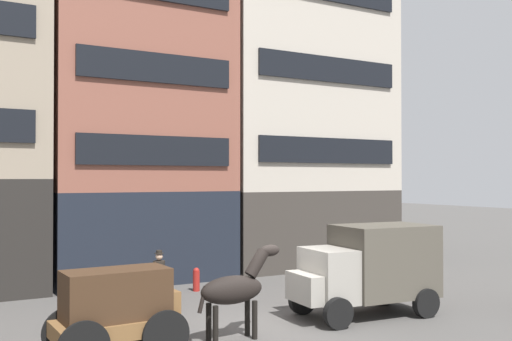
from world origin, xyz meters
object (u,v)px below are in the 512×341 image
cargo_wagon (118,307)px  draft_horse (235,289)px  delivery_truck_near (368,267)px  fire_hydrant_curbside (196,279)px  pedestrian_officer (159,277)px

cargo_wagon → draft_horse: bearing=0.0°
delivery_truck_near → fire_hydrant_curbside: (-2.89, 5.85, -1.00)m
cargo_wagon → fire_hydrant_curbside: 7.78m
delivery_truck_near → pedestrian_officer: (-5.02, 3.85, -0.44)m
draft_horse → fire_hydrant_curbside: bearing=74.9°
cargo_wagon → pedestrian_officer: 4.90m
draft_horse → fire_hydrant_curbside: draft_horse is taller
pedestrian_officer → delivery_truck_near: bearing=-37.5°
cargo_wagon → draft_horse: size_ratio=1.26×
delivery_truck_near → cargo_wagon: bearing=-177.2°
cargo_wagon → pedestrian_officer: bearing=59.3°
cargo_wagon → fire_hydrant_curbside: (4.62, 6.21, -0.72)m
cargo_wagon → draft_horse: 2.95m
delivery_truck_near → pedestrian_officer: size_ratio=2.49×
delivery_truck_near → draft_horse: bearing=-175.4°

